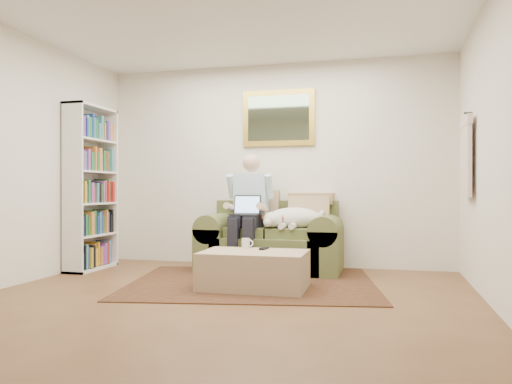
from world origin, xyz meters
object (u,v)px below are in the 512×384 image
at_px(sleeping_dog, 294,218).
at_px(coffee_mug, 246,243).
at_px(seated_man, 247,212).
at_px(sofa, 271,247).
at_px(laptop, 246,210).
at_px(ottoman, 254,270).
at_px(bookshelf, 91,188).

distance_m(sleeping_dog, coffee_mug, 0.91).
xyz_separation_m(seated_man, sleeping_dog, (0.55, 0.07, -0.06)).
height_order(sofa, laptop, laptop).
xyz_separation_m(seated_man, ottoman, (0.34, -0.99, -0.52)).
distance_m(sofa, sleeping_dog, 0.47).
distance_m(laptop, sleeping_dog, 0.58).
relative_size(seated_man, coffee_mug, 14.11).
relative_size(sofa, laptop, 5.15).
bearing_deg(laptop, coffee_mug, -74.44).
height_order(laptop, ottoman, laptop).
height_order(seated_man, coffee_mug, seated_man).
relative_size(laptop, ottoman, 0.32).
distance_m(sofa, coffee_mug, 0.90).
xyz_separation_m(laptop, ottoman, (0.34, -0.92, -0.55)).
xyz_separation_m(sleeping_dog, ottoman, (-0.21, -1.06, -0.46)).
xyz_separation_m(sofa, coffee_mug, (-0.07, -0.88, 0.13)).
xyz_separation_m(sleeping_dog, coffee_mug, (-0.37, -0.80, -0.22)).
bearing_deg(sleeping_dog, bookshelf, -171.77).
bearing_deg(sofa, sleeping_dog, -15.74).
bearing_deg(seated_man, coffee_mug, -75.76).
bearing_deg(seated_man, sleeping_dog, 7.13).
bearing_deg(sleeping_dog, seated_man, -172.87).
height_order(sofa, coffee_mug, sofa).
height_order(seated_man, sleeping_dog, seated_man).
relative_size(sofa, coffee_mug, 16.78).
height_order(sleeping_dog, ottoman, sleeping_dog).
bearing_deg(sofa, ottoman, -85.44).
xyz_separation_m(coffee_mug, bookshelf, (-2.10, 0.44, 0.58)).
relative_size(sofa, sleeping_dog, 2.43).
distance_m(ottoman, bookshelf, 2.50).
bearing_deg(coffee_mug, sofa, 85.70).
bearing_deg(coffee_mug, seated_man, 104.24).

